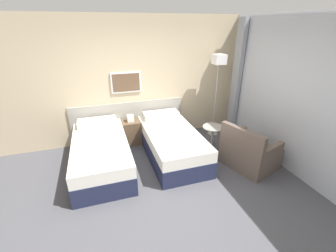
{
  "coord_description": "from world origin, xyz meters",
  "views": [
    {
      "loc": [
        -0.81,
        -2.74,
        2.5
      ],
      "look_at": [
        0.41,
        1.01,
        0.7
      ],
      "focal_mm": 24.0,
      "sensor_mm": 36.0,
      "label": 1
    }
  ],
  "objects_px": {
    "nightstand": "(131,132)",
    "armchair": "(249,153)",
    "floor_lamp": "(218,68)",
    "bed_near_window": "(171,143)",
    "side_table": "(212,134)",
    "bed_near_door": "(101,154)"
  },
  "relations": [
    {
      "from": "bed_near_window",
      "to": "nightstand",
      "type": "xyz_separation_m",
      "value": [
        -0.69,
        0.76,
        -0.0
      ]
    },
    {
      "from": "bed_near_window",
      "to": "bed_near_door",
      "type": "bearing_deg",
      "value": 180.0
    },
    {
      "from": "bed_near_door",
      "to": "nightstand",
      "type": "height_order",
      "value": "same"
    },
    {
      "from": "side_table",
      "to": "floor_lamp",
      "type": "bearing_deg",
      "value": 59.89
    },
    {
      "from": "nightstand",
      "to": "floor_lamp",
      "type": "bearing_deg",
      "value": -4.31
    },
    {
      "from": "bed_near_door",
      "to": "side_table",
      "type": "bearing_deg",
      "value": -3.63
    },
    {
      "from": "bed_near_door",
      "to": "armchair",
      "type": "xyz_separation_m",
      "value": [
        2.66,
        -0.82,
        -0.02
      ]
    },
    {
      "from": "bed_near_door",
      "to": "floor_lamp",
      "type": "height_order",
      "value": "floor_lamp"
    },
    {
      "from": "bed_near_door",
      "to": "bed_near_window",
      "type": "xyz_separation_m",
      "value": [
        1.39,
        0.0,
        0.0
      ]
    },
    {
      "from": "bed_near_door",
      "to": "armchair",
      "type": "bearing_deg",
      "value": -17.22
    },
    {
      "from": "bed_near_door",
      "to": "bed_near_window",
      "type": "distance_m",
      "value": 1.39
    },
    {
      "from": "nightstand",
      "to": "side_table",
      "type": "distance_m",
      "value": 1.8
    },
    {
      "from": "nightstand",
      "to": "armchair",
      "type": "xyz_separation_m",
      "value": [
        1.97,
        -1.58,
        -0.01
      ]
    },
    {
      "from": "bed_near_door",
      "to": "bed_near_window",
      "type": "bearing_deg",
      "value": 0.0
    },
    {
      "from": "bed_near_window",
      "to": "side_table",
      "type": "relative_size",
      "value": 3.38
    },
    {
      "from": "floor_lamp",
      "to": "bed_near_window",
      "type": "bearing_deg",
      "value": -154.79
    },
    {
      "from": "bed_near_window",
      "to": "floor_lamp",
      "type": "relative_size",
      "value": 1.04
    },
    {
      "from": "bed_near_door",
      "to": "bed_near_window",
      "type": "height_order",
      "value": "same"
    },
    {
      "from": "floor_lamp",
      "to": "bed_near_door",
      "type": "bearing_deg",
      "value": -167.22
    },
    {
      "from": "bed_near_door",
      "to": "nightstand",
      "type": "bearing_deg",
      "value": 47.48
    },
    {
      "from": "side_table",
      "to": "armchair",
      "type": "relative_size",
      "value": 0.54
    },
    {
      "from": "bed_near_door",
      "to": "side_table",
      "type": "distance_m",
      "value": 2.25
    }
  ]
}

